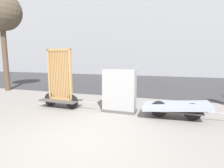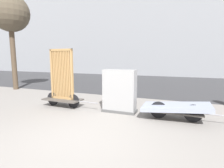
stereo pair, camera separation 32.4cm
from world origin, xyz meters
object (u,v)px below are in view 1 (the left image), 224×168
Objects in this scene: utility_cabinet at (119,92)px; street_tree at (1,12)px; bike_cart_with_mattress at (176,107)px; bike_cart_with_bedframe at (60,87)px.

utility_cabinet is 7.73m from street_tree.
bike_cart_with_mattress is 1.70× the size of utility_cabinet.
utility_cabinet is (-1.67, 0.16, 0.28)m from bike_cart_with_mattress.
bike_cart_with_mattress is 0.45× the size of street_tree.
street_tree reaches higher than bike_cart_with_bedframe.
street_tree is at bearing 164.80° from utility_cabinet.
bike_cart_with_bedframe is 3.74m from bike_cart_with_mattress.
utility_cabinet is at bearing -15.20° from street_tree.
bike_cart_with_mattress is (3.72, 0.00, -0.38)m from bike_cart_with_bedframe.
utility_cabinet is 0.27× the size of street_tree.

